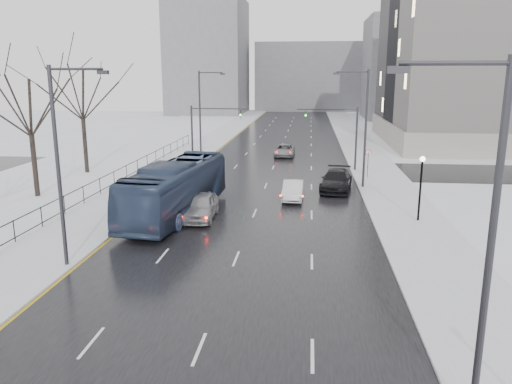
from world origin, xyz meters
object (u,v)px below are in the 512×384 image
(mast_signal_left, at_px, (202,129))
(sedan_center_near, at_px, (200,206))
(sedan_right_far, at_px, (336,180))
(mast_signal_right, at_px, (346,131))
(no_uturn_sign, at_px, (368,155))
(streetlight_r_near, at_px, (483,232))
(tree_park_d, at_px, (38,197))
(lamppost_r_mid, at_px, (421,179))
(bus, at_px, (176,188))
(streetlight_l_near, at_px, (62,158))
(streetlight_r_mid, at_px, (363,123))
(tree_park_e, at_px, (87,173))
(streetlight_l_far, at_px, (202,111))
(sedan_right_cross, at_px, (284,150))
(sedan_right_near, at_px, (293,190))

(mast_signal_left, distance_m, sedan_center_near, 19.36)
(sedan_center_near, height_order, sedan_right_far, sedan_center_near)
(mast_signal_right, height_order, no_uturn_sign, mast_signal_right)
(mast_signal_left, bearing_deg, streetlight_r_near, -67.82)
(tree_park_d, bearing_deg, lamppost_r_mid, -7.91)
(no_uturn_sign, bearing_deg, streetlight_r_near, -91.74)
(mast_signal_left, bearing_deg, bus, -83.63)
(bus, bearing_deg, sedan_center_near, -15.84)
(streetlight_r_near, relative_size, mast_signal_right, 1.54)
(mast_signal_left, bearing_deg, lamppost_r_mid, -44.48)
(streetlight_l_near, height_order, no_uturn_sign, streetlight_l_near)
(streetlight_r_mid, distance_m, sedan_center_near, 16.52)
(streetlight_r_mid, height_order, mast_signal_right, streetlight_r_mid)
(lamppost_r_mid, relative_size, mast_signal_left, 0.66)
(mast_signal_right, bearing_deg, sedan_center_near, -120.07)
(tree_park_e, distance_m, sedan_center_near, 20.81)
(streetlight_r_mid, height_order, streetlight_l_far, same)
(streetlight_l_near, distance_m, bus, 11.08)
(lamppost_r_mid, distance_m, no_uturn_sign, 14.13)
(tree_park_e, bearing_deg, mast_signal_right, 8.90)
(streetlight_r_mid, height_order, bus, streetlight_r_mid)
(streetlight_r_near, bearing_deg, no_uturn_sign, 88.26)
(streetlight_r_near, xyz_separation_m, lamppost_r_mid, (2.83, 20.00, -2.67))
(tree_park_d, height_order, sedan_center_near, tree_park_d)
(mast_signal_right, height_order, sedan_center_near, mast_signal_right)
(streetlight_r_near, distance_m, sedan_right_cross, 47.54)
(sedan_right_far, bearing_deg, mast_signal_left, 153.64)
(streetlight_l_near, relative_size, streetlight_l_far, 1.00)
(tree_park_e, relative_size, streetlight_r_near, 1.35)
(tree_park_e, distance_m, lamppost_r_mid, 32.52)
(sedan_right_near, relative_size, sedan_right_far, 0.75)
(sedan_right_cross, relative_size, sedan_right_far, 0.85)
(streetlight_r_mid, xyz_separation_m, sedan_center_near, (-11.67, -10.70, -4.72))
(tree_park_d, relative_size, sedan_right_near, 2.82)
(mast_signal_right, bearing_deg, streetlight_r_mid, -84.00)
(streetlight_r_mid, relative_size, streetlight_l_near, 1.00)
(streetlight_l_near, xyz_separation_m, sedan_center_near, (4.67, 9.30, -4.72))
(bus, bearing_deg, sedan_right_near, 40.68)
(streetlight_l_near, bearing_deg, sedan_right_far, 53.00)
(tree_park_d, distance_m, sedan_right_far, 24.37)
(streetlight_r_near, height_order, no_uturn_sign, streetlight_r_near)
(streetlight_r_mid, bearing_deg, streetlight_l_far, 143.70)
(streetlight_r_mid, bearing_deg, sedan_right_near, -140.63)
(streetlight_r_near, bearing_deg, mast_signal_right, 91.27)
(sedan_right_near, relative_size, sedan_right_cross, 0.89)
(streetlight_l_near, bearing_deg, mast_signal_left, 88.28)
(tree_park_d, relative_size, mast_signal_right, 1.92)
(streetlight_r_near, bearing_deg, streetlight_l_near, 148.52)
(sedan_right_near, distance_m, sedan_right_cross, 21.39)
(sedan_right_near, xyz_separation_m, sedan_right_cross, (-1.76, 21.32, -0.04))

